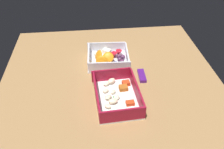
# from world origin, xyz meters

# --- Properties ---
(table_surface) EXTENTS (0.80, 0.80, 0.02)m
(table_surface) POSITION_xyz_m (0.00, 0.00, 0.01)
(table_surface) COLOR #9E7547
(table_surface) RESTS_ON ground
(pasta_container) EXTENTS (0.20, 0.15, 0.05)m
(pasta_container) POSITION_xyz_m (0.10, 0.01, 0.04)
(pasta_container) COLOR white
(pasta_container) RESTS_ON table_surface
(fruit_bowl) EXTENTS (0.16, 0.17, 0.06)m
(fruit_bowl) POSITION_xyz_m (-0.12, 0.00, 0.04)
(fruit_bowl) COLOR white
(fruit_bowl) RESTS_ON table_surface
(candy_bar) EXTENTS (0.07, 0.03, 0.01)m
(candy_bar) POSITION_xyz_m (-0.01, 0.12, 0.03)
(candy_bar) COLOR #51197A
(candy_bar) RESTS_ON table_surface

